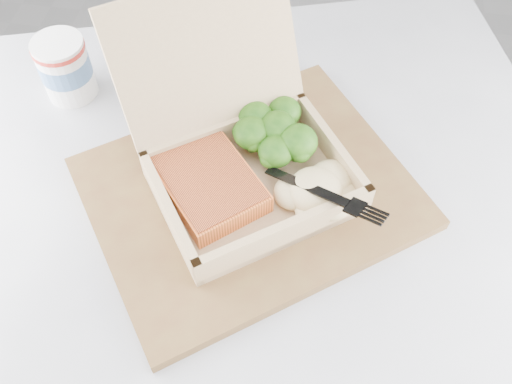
% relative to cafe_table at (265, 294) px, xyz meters
% --- Properties ---
extents(floor, '(4.00, 4.00, 0.00)m').
position_rel_cafe_table_xyz_m(floor, '(0.47, 0.46, -0.54)').
color(floor, gray).
rests_on(floor, ground).
extents(cafe_table, '(1.02, 1.02, 0.73)m').
position_rel_cafe_table_xyz_m(cafe_table, '(0.00, 0.00, 0.00)').
color(cafe_table, black).
rests_on(cafe_table, floor).
extents(serving_tray, '(0.48, 0.46, 0.02)m').
position_rel_cafe_table_xyz_m(serving_tray, '(-0.03, 0.04, 0.20)').
color(serving_tray, brown).
rests_on(serving_tray, cafe_table).
extents(takeout_container, '(0.32, 0.33, 0.20)m').
position_rel_cafe_table_xyz_m(takeout_container, '(-0.05, 0.07, 0.25)').
color(takeout_container, tan).
rests_on(takeout_container, serving_tray).
extents(salmon_fillet, '(0.16, 0.16, 0.03)m').
position_rel_cafe_table_xyz_m(salmon_fillet, '(-0.07, 0.02, 0.23)').
color(salmon_fillet, orange).
rests_on(salmon_fillet, takeout_container).
extents(broccoli_pile, '(0.11, 0.11, 0.04)m').
position_rel_cafe_table_xyz_m(broccoli_pile, '(-0.00, 0.11, 0.23)').
color(broccoli_pile, '#3E751A').
rests_on(broccoli_pile, takeout_container).
extents(mashed_potatoes, '(0.10, 0.09, 0.04)m').
position_rel_cafe_table_xyz_m(mashed_potatoes, '(0.05, 0.03, 0.23)').
color(mashed_potatoes, '#D5C18A').
rests_on(mashed_potatoes, takeout_container).
extents(plastic_fork, '(0.15, 0.09, 0.03)m').
position_rel_cafe_table_xyz_m(plastic_fork, '(0.02, 0.04, 0.25)').
color(plastic_fork, black).
rests_on(plastic_fork, mashed_potatoes).
extents(paper_cup, '(0.07, 0.07, 0.09)m').
position_rel_cafe_table_xyz_m(paper_cup, '(-0.31, 0.18, 0.24)').
color(paper_cup, white).
rests_on(paper_cup, cafe_table).
extents(receipt, '(0.07, 0.13, 0.00)m').
position_rel_cafe_table_xyz_m(receipt, '(-0.10, 0.23, 0.19)').
color(receipt, white).
rests_on(receipt, cafe_table).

